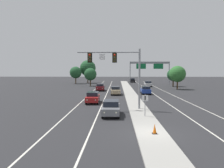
% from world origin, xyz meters
% --- Properties ---
extents(ground_plane, '(260.00, 260.00, 0.00)m').
position_xyz_m(ground_plane, '(0.00, 0.00, 0.00)').
color(ground_plane, '#28282B').
extents(median_island, '(2.40, 110.00, 0.15)m').
position_xyz_m(median_island, '(0.00, 18.00, 0.07)').
color(median_island, '#9E9B93').
rests_on(median_island, ground).
extents(lane_stripe_oncoming_center, '(0.14, 100.00, 0.01)m').
position_xyz_m(lane_stripe_oncoming_center, '(-4.70, 25.00, 0.00)').
color(lane_stripe_oncoming_center, silver).
rests_on(lane_stripe_oncoming_center, ground).
extents(lane_stripe_receding_center, '(0.14, 100.00, 0.01)m').
position_xyz_m(lane_stripe_receding_center, '(4.70, 25.00, 0.00)').
color(lane_stripe_receding_center, silver).
rests_on(lane_stripe_receding_center, ground).
extents(edge_stripe_left, '(0.14, 100.00, 0.01)m').
position_xyz_m(edge_stripe_left, '(-8.00, 25.00, 0.00)').
color(edge_stripe_left, silver).
rests_on(edge_stripe_left, ground).
extents(edge_stripe_right, '(0.14, 100.00, 0.01)m').
position_xyz_m(edge_stripe_right, '(8.00, 25.00, 0.00)').
color(edge_stripe_right, silver).
rests_on(edge_stripe_right, ground).
extents(overhead_signal_mast, '(7.58, 0.44, 7.20)m').
position_xyz_m(overhead_signal_mast, '(-2.35, 10.02, 5.34)').
color(overhead_signal_mast, gray).
rests_on(overhead_signal_mast, median_island).
extents(median_sign_post, '(0.60, 0.10, 2.20)m').
position_xyz_m(median_sign_post, '(0.24, 5.70, 1.59)').
color(median_sign_post, gray).
rests_on(median_sign_post, median_island).
extents(car_oncoming_grey, '(1.86, 4.49, 1.58)m').
position_xyz_m(car_oncoming_grey, '(-3.24, 6.75, 0.82)').
color(car_oncoming_grey, slate).
rests_on(car_oncoming_grey, ground).
extents(car_oncoming_red, '(1.90, 4.50, 1.58)m').
position_xyz_m(car_oncoming_red, '(-6.18, 15.51, 0.82)').
color(car_oncoming_red, maroon).
rests_on(car_oncoming_red, ground).
extents(car_oncoming_tan, '(1.92, 4.51, 1.58)m').
position_xyz_m(car_oncoming_tan, '(-2.94, 26.29, 0.82)').
color(car_oncoming_tan, tan).
rests_on(car_oncoming_tan, ground).
extents(car_oncoming_darkred, '(1.89, 4.50, 1.58)m').
position_xyz_m(car_oncoming_darkred, '(-6.48, 34.06, 0.82)').
color(car_oncoming_darkred, '#5B0F14').
rests_on(car_oncoming_darkred, ground).
extents(car_receding_blue, '(1.88, 4.49, 1.58)m').
position_xyz_m(car_receding_blue, '(3.03, 27.48, 0.82)').
color(car_receding_blue, navy).
rests_on(car_receding_blue, ground).
extents(car_receding_silver, '(1.86, 4.49, 1.58)m').
position_xyz_m(car_receding_silver, '(6.15, 46.75, 0.82)').
color(car_receding_silver, '#B7B7BC').
rests_on(car_receding_silver, ground).
extents(car_receding_black, '(1.85, 4.48, 1.58)m').
position_xyz_m(car_receding_black, '(3.03, 66.66, 0.82)').
color(car_receding_black, black).
rests_on(car_receding_black, ground).
extents(traffic_cone_median_nose, '(0.36, 0.36, 0.74)m').
position_xyz_m(traffic_cone_median_nose, '(0.18, -0.51, 0.51)').
color(traffic_cone_median_nose, black).
rests_on(traffic_cone_median_nose, median_island).
extents(highway_sign_gantry, '(13.28, 0.42, 7.50)m').
position_xyz_m(highway_sign_gantry, '(8.20, 57.91, 6.16)').
color(highway_sign_gantry, gray).
rests_on(highway_sign_gantry, ground).
extents(tree_far_left_c, '(4.04, 4.04, 5.84)m').
position_xyz_m(tree_far_left_c, '(-16.76, 58.78, 3.81)').
color(tree_far_left_c, '#4C3823').
rests_on(tree_far_left_c, ground).
extents(tree_far_right_b, '(3.53, 3.53, 5.11)m').
position_xyz_m(tree_far_right_b, '(13.35, 46.97, 3.33)').
color(tree_far_right_b, '#4C3823').
rests_on(tree_far_right_b, ground).
extents(tree_far_left_a, '(5.62, 5.62, 8.13)m').
position_xyz_m(tree_far_left_a, '(-13.11, 62.59, 5.31)').
color(tree_far_left_a, '#4C3823').
rests_on(tree_far_left_a, ground).
extents(tree_far_right_a, '(3.98, 3.98, 5.76)m').
position_xyz_m(tree_far_right_a, '(12.13, 38.01, 3.76)').
color(tree_far_right_a, '#4C3823').
rests_on(tree_far_right_a, ground).
extents(tree_far_left_b, '(3.64, 3.64, 5.27)m').
position_xyz_m(tree_far_left_b, '(-10.47, 48.20, 3.44)').
color(tree_far_left_b, '#4C3823').
rests_on(tree_far_left_b, ground).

